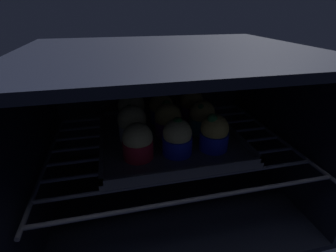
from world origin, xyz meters
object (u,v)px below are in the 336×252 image
baking_tray (168,136)px  muffin_row1_col0 (132,123)px  muffin_row0_col2 (214,133)px  muffin_row2_col2 (191,105)px  muffin_row0_col1 (177,138)px  muffin_row1_col1 (167,120)px  muffin_row2_col0 (131,109)px  muffin_row1_col2 (202,117)px  muffin_row2_col1 (162,109)px  muffin_row0_col0 (138,142)px

baking_tray → muffin_row1_col0: 9.51cm
muffin_row0_col2 → muffin_row2_col2: 16.59cm
muffin_row0_col1 → muffin_row2_col2: bearing=62.8°
muffin_row1_col1 → muffin_row0_col2: bearing=-45.5°
baking_tray → muffin_row2_col0: bearing=133.2°
muffin_row1_col1 → muffin_row1_col2: muffin_row1_col1 is taller
muffin_row0_col1 → muffin_row1_col2: (8.50, 8.27, 0.16)cm
muffin_row1_col1 → muffin_row2_col1: bearing=86.4°
muffin_row1_col0 → muffin_row1_col1: same height
muffin_row2_col2 → muffin_row0_col2: bearing=-91.2°
baking_tray → muffin_row1_col1: muffin_row1_col1 is taller
muffin_row1_col1 → muffin_row2_col1: 7.85cm
muffin_row1_col2 → muffin_row2_col0: (-16.12, 8.46, 0.28)cm
baking_tray → muffin_row1_col0: muffin_row1_col0 is taller
muffin_row0_col1 → muffin_row0_col2: size_ratio=0.97×
muffin_row1_col2 → muffin_row1_col1: bearing=177.9°
baking_tray → muffin_row0_col0: size_ratio=4.22×
muffin_row0_col0 → muffin_row1_col0: muffin_row1_col0 is taller
muffin_row2_col1 → baking_tray: bearing=-91.6°
muffin_row1_col1 → muffin_row1_col2: bearing=-2.1°
muffin_row0_col1 → muffin_row2_col1: muffin_row0_col1 is taller
muffin_row0_col0 → muffin_row2_col0: bearing=88.9°
muffin_row0_col2 → muffin_row2_col2: muffin_row0_col2 is taller
muffin_row0_col0 → muffin_row0_col1: size_ratio=0.92×
muffin_row0_col0 → baking_tray: bearing=45.3°
muffin_row0_col2 → muffin_row2_col1: 18.13cm
muffin_row0_col2 → muffin_row2_col1: bearing=115.7°
muffin_row1_col2 → muffin_row0_col2: bearing=-92.0°
baking_tray → muffin_row0_col0: bearing=-134.7°
muffin_row2_col0 → muffin_row2_col2: muffin_row2_col0 is taller
muffin_row0_col2 → muffin_row1_col0: (-16.48, 8.20, 0.22)cm
muffin_row2_col0 → muffin_row2_col2: bearing=-0.2°
muffin_row0_col0 → muffin_row1_col1: (7.80, 8.27, 0.28)cm
muffin_row2_col0 → muffin_row2_col1: bearing=-2.3°
muffin_row0_col1 → muffin_row2_col0: 18.38cm
muffin_row1_col1 → muffin_row0_col0: bearing=-133.3°
muffin_row1_col0 → muffin_row1_col1: (8.12, 0.31, -0.16)cm
baking_tray → muffin_row2_col1: size_ratio=4.18×
muffin_row2_col0 → muffin_row2_col1: 8.00cm
muffin_row0_col2 → muffin_row1_col0: muffin_row0_col2 is taller
muffin_row1_col0 → muffin_row2_col2: bearing=26.5°
muffin_row0_col0 → muffin_row2_col1: bearing=62.7°
muffin_row0_col2 → muffin_row1_col2: 8.20cm
muffin_row0_col2 → muffin_row1_col2: (0.28, 8.20, 0.08)cm
baking_tray → muffin_row1_col0: (-8.39, -0.21, 4.46)cm
muffin_row1_col1 → muffin_row2_col1: (0.50, 7.83, -0.29)cm
muffin_row0_col0 → muffin_row1_col0: (-0.32, 7.96, 0.44)cm
baking_tray → muffin_row1_col2: muffin_row1_col2 is taller
muffin_row0_col0 → muffin_row1_col1: muffin_row1_col1 is taller
baking_tray → muffin_row0_col1: bearing=-90.9°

